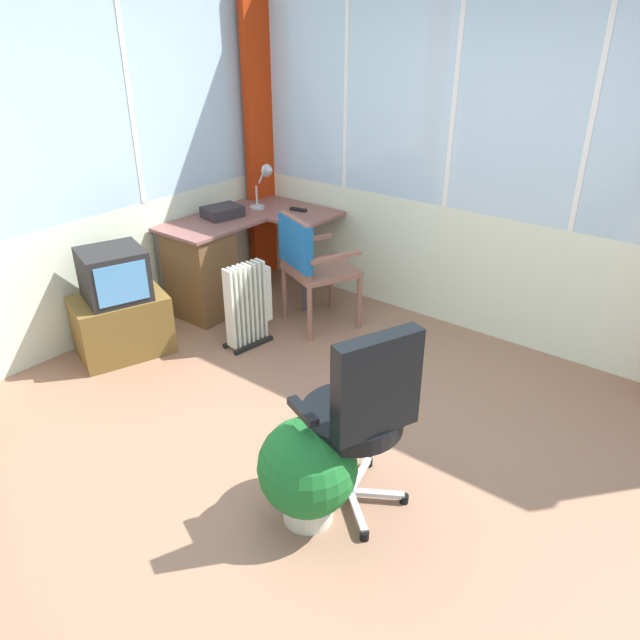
% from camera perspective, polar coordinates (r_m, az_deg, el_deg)
% --- Properties ---
extents(ground, '(5.03, 5.69, 0.06)m').
position_cam_1_polar(ground, '(3.46, 1.09, -14.38)').
color(ground, '#8F664F').
extents(north_window_panel, '(4.03, 0.07, 2.63)m').
position_cam_1_polar(north_window_panel, '(4.55, -23.98, 12.74)').
color(north_window_panel, silver).
rests_on(north_window_panel, ground).
extents(east_window_panel, '(0.07, 4.69, 2.63)m').
position_cam_1_polar(east_window_panel, '(4.51, 17.67, 13.70)').
color(east_window_panel, silver).
rests_on(east_window_panel, ground).
extents(curtain_corner, '(0.34, 0.10, 2.53)m').
position_cam_1_polar(curtain_corner, '(5.60, -5.51, 16.69)').
color(curtain_corner, '#B92E0D').
rests_on(curtain_corner, ground).
extents(desk, '(1.33, 0.96, 0.74)m').
position_cam_1_polar(desk, '(5.06, -10.58, 5.06)').
color(desk, brown).
rests_on(desk, ground).
extents(desk_lamp, '(0.23, 0.20, 0.38)m').
position_cam_1_polar(desk_lamp, '(5.31, -5.06, 13.07)').
color(desk_lamp, '#B2B7BC').
rests_on(desk_lamp, desk).
extents(tv_remote, '(0.07, 0.16, 0.02)m').
position_cam_1_polar(tv_remote, '(5.25, -2.06, 10.35)').
color(tv_remote, black).
rests_on(tv_remote, desk).
extents(paper_tray, '(0.34, 0.28, 0.09)m').
position_cam_1_polar(paper_tray, '(5.13, -9.17, 10.02)').
color(paper_tray, '#2B252A').
rests_on(paper_tray, desk).
extents(wooden_armchair, '(0.63, 0.63, 0.91)m').
position_cam_1_polar(wooden_armchair, '(4.65, -1.23, 5.86)').
color(wooden_armchair, '#8F5D4C').
rests_on(wooden_armchair, ground).
extents(office_chair, '(0.63, 0.60, 1.04)m').
position_cam_1_polar(office_chair, '(2.85, 3.94, -8.31)').
color(office_chair, '#B7B7BF').
rests_on(office_chair, ground).
extents(tv_on_stand, '(0.75, 0.63, 0.80)m').
position_cam_1_polar(tv_on_stand, '(4.58, -18.34, 0.99)').
color(tv_on_stand, brown).
rests_on(tv_on_stand, ground).
extents(space_heater, '(0.40, 0.22, 0.65)m').
position_cam_1_polar(space_heater, '(4.52, -6.69, 1.50)').
color(space_heater, silver).
rests_on(space_heater, ground).
extents(potted_plant, '(0.48, 0.48, 0.56)m').
position_cam_1_polar(potted_plant, '(2.98, -1.18, -13.90)').
color(potted_plant, beige).
rests_on(potted_plant, ground).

